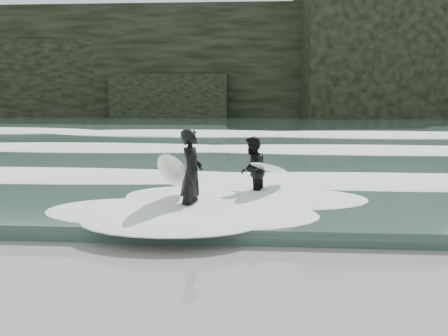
{
  "coord_description": "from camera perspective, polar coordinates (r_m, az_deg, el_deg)",
  "views": [
    {
      "loc": [
        0.63,
        -6.73,
        2.81
      ],
      "look_at": [
        -0.41,
        5.95,
        1.0
      ],
      "focal_mm": 45.0,
      "sensor_mm": 36.0,
      "label": 1
    }
  ],
  "objects": [
    {
      "name": "ground",
      "position": [
        7.33,
        -0.64,
        -14.46
      ],
      "size": [
        120.0,
        120.0,
        0.0
      ],
      "primitive_type": "plane",
      "color": "#796358",
      "rests_on": "ground"
    },
    {
      "name": "surfer_right",
      "position": [
        13.72,
        3.15,
        -0.19
      ],
      "size": [
        1.43,
        2.23,
        1.65
      ],
      "color": "black",
      "rests_on": "ground"
    },
    {
      "name": "headland",
      "position": [
        52.78,
        4.08,
        10.45
      ],
      "size": [
        70.0,
        9.0,
        10.0
      ],
      "primitive_type": "cube",
      "color": "black",
      "rests_on": "ground"
    },
    {
      "name": "sea",
      "position": [
        35.84,
        3.69,
        3.82
      ],
      "size": [
        90.0,
        52.0,
        0.3
      ],
      "primitive_type": "cube",
      "color": "#2E493E",
      "rests_on": "ground"
    },
    {
      "name": "foam_far",
      "position": [
        31.83,
        3.56,
        3.83
      ],
      "size": [
        60.0,
        4.8,
        0.3
      ],
      "primitive_type": "ellipsoid",
      "color": "white",
      "rests_on": "sea"
    },
    {
      "name": "foam_near",
      "position": [
        15.93,
        2.37,
        -0.61
      ],
      "size": [
        60.0,
        3.2,
        0.2
      ],
      "primitive_type": "ellipsoid",
      "color": "white",
      "rests_on": "sea"
    },
    {
      "name": "foam_mid",
      "position": [
        22.87,
        3.1,
        2.08
      ],
      "size": [
        60.0,
        4.0,
        0.24
      ],
      "primitive_type": "ellipsoid",
      "color": "white",
      "rests_on": "sea"
    },
    {
      "name": "surfer_left",
      "position": [
        12.07,
        -3.67,
        -0.59
      ],
      "size": [
        1.01,
        2.13,
        1.96
      ],
      "color": "black",
      "rests_on": "ground"
    }
  ]
}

